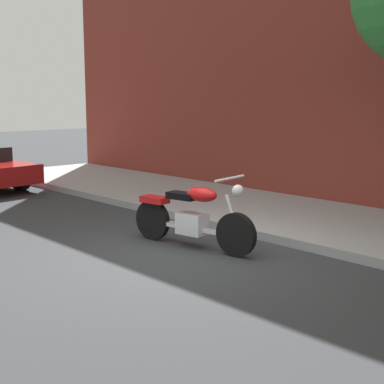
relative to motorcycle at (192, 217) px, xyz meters
name	(u,v)px	position (x,y,z in m)	size (l,w,h in m)	color
ground_plane	(183,256)	(0.27, -0.42, -0.47)	(60.00, 60.00, 0.00)	#303335
sidewalk	(310,220)	(0.27, 2.63, -0.40)	(19.49, 3.13, 0.14)	#969696
motorcycle	(192,217)	(0.00, 0.00, 0.00)	(2.20, 0.73, 1.13)	black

